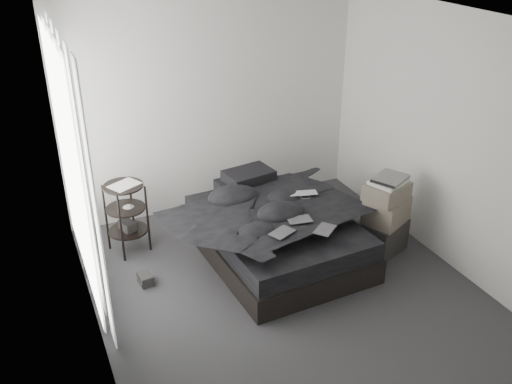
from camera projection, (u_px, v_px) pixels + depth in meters
name	position (u px, v px, depth m)	size (l,w,h in m)	color
floor	(288.00, 293.00, 5.62)	(3.60, 4.20, 0.01)	#353537
ceiling	(297.00, 23.00, 4.45)	(3.60, 4.20, 0.01)	white
wall_back	(212.00, 105.00, 6.76)	(3.60, 0.01, 2.60)	white
wall_front	(455.00, 313.00, 3.32)	(3.60, 0.01, 2.60)	white
wall_left	(84.00, 213.00, 4.39)	(0.01, 4.20, 2.60)	white
wall_right	(453.00, 143.00, 5.68)	(0.01, 4.20, 2.60)	white
window_left	(70.00, 164.00, 5.11)	(0.02, 2.00, 2.30)	white
curtain_left	(77.00, 170.00, 5.16)	(0.06, 2.12, 2.48)	white
bed	(277.00, 245.00, 6.18)	(1.44, 1.91, 0.26)	black
mattress	(277.00, 226.00, 6.08)	(1.39, 1.85, 0.20)	black
duvet	(280.00, 211.00, 5.94)	(1.41, 1.63, 0.22)	black
pillow_lower	(243.00, 186.00, 6.57)	(0.57, 0.39, 0.13)	black
pillow_upper	(249.00, 176.00, 6.53)	(0.54, 0.37, 0.12)	black
laptop	(304.00, 190.00, 6.10)	(0.31, 0.20, 0.02)	silver
comic_a	(282.00, 226.00, 5.43)	(0.24, 0.16, 0.01)	black
comic_b	(300.00, 213.00, 5.65)	(0.24, 0.16, 0.01)	black
comic_c	(325.00, 222.00, 5.47)	(0.24, 0.16, 0.01)	black
side_stand	(127.00, 218.00, 6.17)	(0.43, 0.43, 0.78)	black
papers	(124.00, 185.00, 5.99)	(0.30, 0.22, 0.02)	white
floor_books	(145.00, 279.00, 5.74)	(0.12, 0.18, 0.12)	black
box_lower	(382.00, 236.00, 6.26)	(0.48, 0.38, 0.36)	black
box_mid	(386.00, 210.00, 6.11)	(0.45, 0.36, 0.27)	#6C6355
box_upper	(387.00, 191.00, 6.00)	(0.43, 0.35, 0.19)	#6C6355
art_book_white	(388.00, 181.00, 5.96)	(0.37, 0.30, 0.04)	silver
art_book_snake	(390.00, 178.00, 5.94)	(0.36, 0.28, 0.03)	silver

